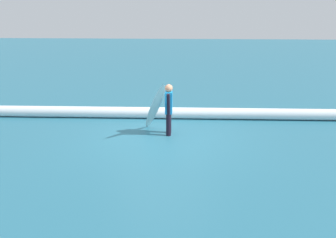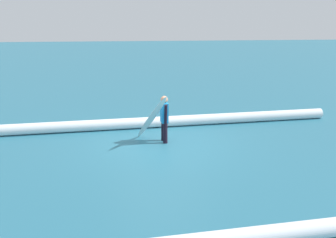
% 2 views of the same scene
% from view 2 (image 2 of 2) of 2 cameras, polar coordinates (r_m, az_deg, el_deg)
% --- Properties ---
extents(ground_plane, '(125.79, 125.79, 0.00)m').
position_cam_2_polar(ground_plane, '(11.91, -1.15, -3.88)').
color(ground_plane, '#27667D').
extents(surfer, '(0.22, 0.58, 1.45)m').
position_cam_2_polar(surfer, '(12.07, -0.54, 0.35)').
color(surfer, black).
rests_on(surfer, ground_plane).
extents(surfboard, '(0.97, 1.60, 1.60)m').
position_cam_2_polar(surfboard, '(12.00, -2.41, 0.16)').
color(surfboard, white).
rests_on(surfboard, ground_plane).
extents(wave_crest_foreground, '(16.29, 1.40, 0.38)m').
position_cam_2_polar(wave_crest_foreground, '(13.71, -8.62, -0.80)').
color(wave_crest_foreground, silver).
rests_on(wave_crest_foreground, ground_plane).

